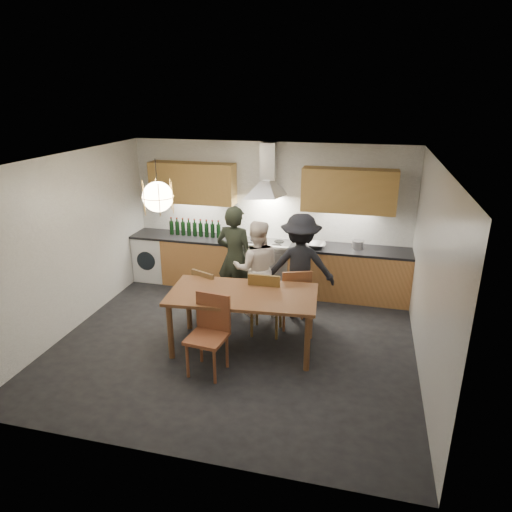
% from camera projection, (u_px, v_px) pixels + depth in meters
% --- Properties ---
extents(ground, '(5.00, 5.00, 0.00)m').
position_uv_depth(ground, '(235.00, 342.00, 6.57)').
color(ground, black).
rests_on(ground, ground).
extents(room_shell, '(5.02, 4.52, 2.61)m').
position_uv_depth(room_shell, '(233.00, 229.00, 5.99)').
color(room_shell, white).
rests_on(room_shell, ground).
extents(counter_run, '(5.00, 0.62, 0.90)m').
position_uv_depth(counter_run, '(267.00, 266.00, 8.19)').
color(counter_run, tan).
rests_on(counter_run, ground).
extents(range_stove, '(0.90, 0.60, 0.92)m').
position_uv_depth(range_stove, '(265.00, 266.00, 8.20)').
color(range_stove, silver).
rests_on(range_stove, ground).
extents(wall_fixtures, '(4.30, 0.54, 1.10)m').
position_uv_depth(wall_fixtures, '(268.00, 186.00, 7.82)').
color(wall_fixtures, tan).
rests_on(wall_fixtures, ground).
extents(pendant_lamp, '(0.43, 0.43, 0.70)m').
position_uv_depth(pendant_lamp, '(158.00, 197.00, 5.99)').
color(pendant_lamp, black).
rests_on(pendant_lamp, ground).
extents(dining_table, '(2.07, 1.16, 0.84)m').
position_uv_depth(dining_table, '(243.00, 300.00, 6.19)').
color(dining_table, brown).
rests_on(dining_table, ground).
extents(chair_back_left, '(0.54, 0.54, 0.92)m').
position_uv_depth(chair_back_left, '(208.00, 294.00, 6.88)').
color(chair_back_left, brown).
rests_on(chair_back_left, ground).
extents(chair_back_mid, '(0.47, 0.47, 1.00)m').
position_uv_depth(chair_back_mid, '(265.00, 300.00, 6.57)').
color(chair_back_mid, brown).
rests_on(chair_back_mid, ground).
extents(chair_back_right, '(0.56, 0.56, 0.97)m').
position_uv_depth(chair_back_right, '(295.00, 295.00, 6.78)').
color(chair_back_right, brown).
rests_on(chair_back_right, ground).
extents(chair_front, '(0.51, 0.51, 1.02)m').
position_uv_depth(chair_front, '(210.00, 328.00, 5.76)').
color(chair_front, brown).
rests_on(chair_front, ground).
extents(person_left, '(0.70, 0.52, 1.74)m').
position_uv_depth(person_left, '(235.00, 259.00, 7.33)').
color(person_left, black).
rests_on(person_left, ground).
extents(person_mid, '(0.87, 0.75, 1.55)m').
position_uv_depth(person_mid, '(257.00, 268.00, 7.18)').
color(person_mid, silver).
rests_on(person_mid, ground).
extents(person_right, '(1.17, 0.78, 1.68)m').
position_uv_depth(person_right, '(300.00, 266.00, 7.09)').
color(person_right, black).
rests_on(person_right, ground).
extents(mixing_bowl, '(0.37, 0.37, 0.08)m').
position_uv_depth(mixing_bowl, '(316.00, 245.00, 7.75)').
color(mixing_bowl, '#ADADB1').
rests_on(mixing_bowl, counter_run).
extents(stock_pot, '(0.19, 0.19, 0.13)m').
position_uv_depth(stock_pot, '(358.00, 245.00, 7.70)').
color(stock_pot, '#B8B8BC').
rests_on(stock_pot, counter_run).
extents(wine_bottles, '(0.99, 0.08, 0.32)m').
position_uv_depth(wine_bottles, '(195.00, 227.00, 8.32)').
color(wine_bottles, black).
rests_on(wine_bottles, counter_run).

